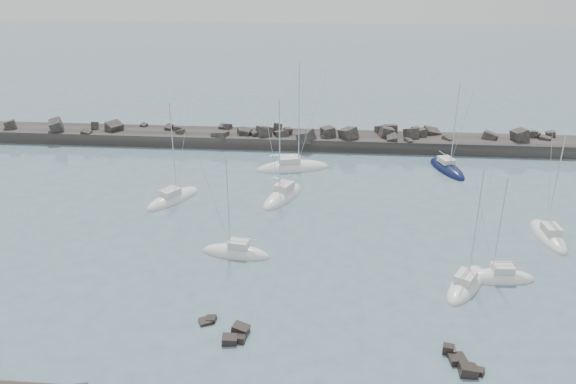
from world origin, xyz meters
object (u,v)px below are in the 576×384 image
object	(u,v)px
sailboat_2	(173,199)
sailboat_3	(293,168)
sailboat_6	(466,285)
sailboat_8	(497,278)
sailboat_7	(447,169)
sailboat_4	(236,253)
sailboat_9	(548,237)
sailboat_5	(283,197)

from	to	relation	value
sailboat_2	sailboat_3	world-z (taller)	sailboat_3
sailboat_6	sailboat_2	bearing A→B (deg)	152.43
sailboat_2	sailboat_8	bearing A→B (deg)	-23.43
sailboat_3	sailboat_6	xyz separation A→B (m)	(17.80, -28.20, -0.01)
sailboat_7	sailboat_8	bearing A→B (deg)	-90.52
sailboat_3	sailboat_8	xyz separation A→B (m)	(20.95, -26.77, -0.00)
sailboat_6	sailboat_8	xyz separation A→B (m)	(3.15, 1.43, 0.01)
sailboat_2	sailboat_6	bearing A→B (deg)	-27.57
sailboat_4	sailboat_6	world-z (taller)	sailboat_6
sailboat_6	sailboat_8	distance (m)	3.46
sailboat_2	sailboat_9	distance (m)	42.42
sailboat_3	sailboat_7	size ratio (longest dim) A/B	1.19
sailboat_5	sailboat_7	world-z (taller)	sailboat_5
sailboat_2	sailboat_6	world-z (taller)	sailboat_2
sailboat_4	sailboat_5	xyz separation A→B (m)	(3.33, 14.22, 0.01)
sailboat_3	sailboat_5	world-z (taller)	sailboat_3
sailboat_2	sailboat_8	xyz separation A→B (m)	(34.56, -14.98, 0.01)
sailboat_7	sailboat_3	bearing A→B (deg)	-176.40
sailboat_2	sailboat_5	bearing A→B (deg)	7.66
sailboat_2	sailboat_4	world-z (taller)	sailboat_2
sailboat_7	sailboat_9	bearing A→B (deg)	-69.65
sailboat_2	sailboat_6	xyz separation A→B (m)	(31.41, -16.40, -0.00)
sailboat_8	sailboat_9	bearing A→B (deg)	49.96
sailboat_2	sailboat_5	world-z (taller)	sailboat_5
sailboat_3	sailboat_6	bearing A→B (deg)	-57.74
sailboat_6	sailboat_9	size ratio (longest dim) A/B	0.98
sailboat_5	sailboat_8	xyz separation A→B (m)	(21.39, -16.75, -0.01)
sailboat_7	sailboat_9	size ratio (longest dim) A/B	1.09
sailboat_6	sailboat_8	bearing A→B (deg)	24.35
sailboat_4	sailboat_9	xyz separation A→B (m)	(32.13, 6.29, -0.00)
sailboat_9	sailboat_2	bearing A→B (deg)	171.65
sailboat_6	sailboat_9	xyz separation A→B (m)	(10.56, 10.24, 0.01)
sailboat_5	sailboat_9	xyz separation A→B (m)	(28.80, -7.93, -0.01)
sailboat_4	sailboat_6	size ratio (longest dim) A/B	0.94
sailboat_5	sailboat_8	size ratio (longest dim) A/B	1.24
sailboat_2	sailboat_4	distance (m)	15.87
sailboat_4	sailboat_8	xyz separation A→B (m)	(24.72, -2.53, -0.00)
sailboat_5	sailboat_6	distance (m)	25.75
sailboat_6	sailboat_7	bearing A→B (deg)	83.42
sailboat_4	sailboat_8	world-z (taller)	sailboat_4
sailboat_4	sailboat_5	world-z (taller)	sailboat_5
sailboat_3	sailboat_5	bearing A→B (deg)	-92.51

